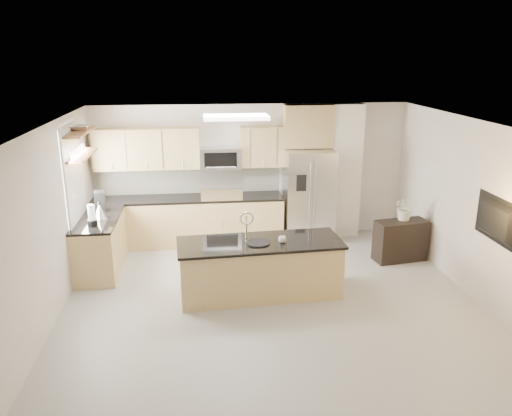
{
  "coord_description": "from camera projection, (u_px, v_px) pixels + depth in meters",
  "views": [
    {
      "loc": [
        -0.96,
        -6.14,
        3.5
      ],
      "look_at": [
        -0.12,
        1.3,
        1.17
      ],
      "focal_mm": 35.0,
      "sensor_mm": 36.0,
      "label": 1
    }
  ],
  "objects": [
    {
      "name": "wall_right",
      "position": [
        490.0,
        220.0,
        6.9
      ],
      "size": [
        0.02,
        6.5,
        2.6
      ],
      "primitive_type": "cube",
      "color": "silver",
      "rests_on": "floor"
    },
    {
      "name": "television",
      "position": [
        493.0,
        221.0,
        6.68
      ],
      "size": [
        0.14,
        1.08,
        0.62
      ],
      "primitive_type": "imported",
      "rotation": [
        0.0,
        0.0,
        1.57
      ],
      "color": "black",
      "rests_on": "wall_right"
    },
    {
      "name": "floor",
      "position": [
        275.0,
        315.0,
        6.96
      ],
      "size": [
        6.5,
        6.5,
        0.0
      ],
      "primitive_type": "plane",
      "color": "#A6A49E",
      "rests_on": "ground"
    },
    {
      "name": "wall_back",
      "position": [
        251.0,
        172.0,
        9.66
      ],
      "size": [
        6.0,
        0.02,
        2.6
      ],
      "primitive_type": "cube",
      "color": "silver",
      "rests_on": "floor"
    },
    {
      "name": "back_counter",
      "position": [
        189.0,
        220.0,
        9.47
      ],
      "size": [
        3.55,
        0.66,
        1.44
      ],
      "color": "#D3BB74",
      "rests_on": "floor"
    },
    {
      "name": "left_counter",
      "position": [
        100.0,
        244.0,
        8.3
      ],
      "size": [
        0.66,
        1.5,
        0.92
      ],
      "color": "#D3BB74",
      "rests_on": "floor"
    },
    {
      "name": "partition_column",
      "position": [
        345.0,
        171.0,
        9.71
      ],
      "size": [
        0.6,
        0.3,
        2.6
      ],
      "primitive_type": "cube",
      "color": "silver",
      "rests_on": "floor"
    },
    {
      "name": "window",
      "position": [
        74.0,
        175.0,
        7.91
      ],
      "size": [
        0.04,
        1.15,
        1.65
      ],
      "color": "white",
      "rests_on": "wall_left"
    },
    {
      "name": "cup",
      "position": [
        282.0,
        239.0,
        7.32
      ],
      "size": [
        0.12,
        0.12,
        0.09
      ],
      "primitive_type": "imported",
      "rotation": [
        0.0,
        0.0,
        0.03
      ],
      "color": "white",
      "rests_on": "island"
    },
    {
      "name": "shelf_lower",
      "position": [
        81.0,
        155.0,
        7.93
      ],
      "size": [
        0.3,
        1.2,
        0.04
      ],
      "primitive_type": "cube",
      "color": "brown",
      "rests_on": "wall_left"
    },
    {
      "name": "platter",
      "position": [
        258.0,
        243.0,
        7.29
      ],
      "size": [
        0.45,
        0.45,
        0.02
      ],
      "primitive_type": "cylinder",
      "rotation": [
        0.0,
        0.0,
        0.34
      ],
      "color": "black",
      "rests_on": "island"
    },
    {
      "name": "ceiling_fixture",
      "position": [
        236.0,
        117.0,
        7.68
      ],
      "size": [
        1.0,
        0.5,
        0.06
      ],
      "primitive_type": "cube",
      "color": "white",
      "rests_on": "ceiling"
    },
    {
      "name": "credenza",
      "position": [
        400.0,
        241.0,
        8.74
      ],
      "size": [
        0.95,
        0.51,
        0.72
      ],
      "primitive_type": "cube",
      "rotation": [
        0.0,
        0.0,
        0.15
      ],
      "color": "black",
      "rests_on": "floor"
    },
    {
      "name": "blender",
      "position": [
        92.0,
        217.0,
        7.75
      ],
      "size": [
        0.15,
        0.15,
        0.35
      ],
      "color": "black",
      "rests_on": "left_counter"
    },
    {
      "name": "shelf_upper",
      "position": [
        79.0,
        132.0,
        7.82
      ],
      "size": [
        0.3,
        1.2,
        0.04
      ],
      "primitive_type": "cube",
      "color": "brown",
      "rests_on": "wall_left"
    },
    {
      "name": "upper_cabinets",
      "position": [
        182.0,
        148.0,
        9.21
      ],
      "size": [
        3.5,
        0.33,
        0.75
      ],
      "color": "tan",
      "rests_on": "wall_back"
    },
    {
      "name": "refrigerator",
      "position": [
        308.0,
        196.0,
        9.54
      ],
      "size": [
        0.92,
        0.78,
        1.78
      ],
      "color": "silver",
      "rests_on": "floor"
    },
    {
      "name": "ceiling",
      "position": [
        277.0,
        129.0,
        6.19
      ],
      "size": [
        6.0,
        6.5,
        0.02
      ],
      "primitive_type": "cube",
      "color": "white",
      "rests_on": "wall_back"
    },
    {
      "name": "bowl",
      "position": [
        79.0,
        127.0,
        7.84
      ],
      "size": [
        0.48,
        0.48,
        0.1
      ],
      "primitive_type": "imported",
      "rotation": [
        0.0,
        0.0,
        0.17
      ],
      "color": "silver",
      "rests_on": "shelf_upper"
    },
    {
      "name": "microwave",
      "position": [
        220.0,
        158.0,
        9.31
      ],
      "size": [
        0.76,
        0.4,
        0.4
      ],
      "color": "silver",
      "rests_on": "upper_cabinets"
    },
    {
      "name": "range",
      "position": [
        222.0,
        219.0,
        9.53
      ],
      "size": [
        0.76,
        0.64,
        1.14
      ],
      "color": "black",
      "rests_on": "floor"
    },
    {
      "name": "kettle",
      "position": [
        100.0,
        211.0,
        8.11
      ],
      "size": [
        0.23,
        0.23,
        0.28
      ],
      "color": "silver",
      "rests_on": "left_counter"
    },
    {
      "name": "flower_vase",
      "position": [
        406.0,
        201.0,
        8.59
      ],
      "size": [
        0.63,
        0.56,
        0.68
      ],
      "primitive_type": "imported",
      "rotation": [
        0.0,
        0.0,
        -0.05
      ],
      "color": "silver",
      "rests_on": "credenza"
    },
    {
      "name": "wall_left",
      "position": [
        40.0,
        237.0,
        6.26
      ],
      "size": [
        0.02,
        6.5,
        2.6
      ],
      "primitive_type": "cube",
      "color": "silver",
      "rests_on": "floor"
    },
    {
      "name": "island",
      "position": [
        260.0,
        268.0,
        7.48
      ],
      "size": [
        2.48,
        1.02,
        1.27
      ],
      "rotation": [
        0.0,
        0.0,
        0.06
      ],
      "color": "#D3BB74",
      "rests_on": "floor"
    },
    {
      "name": "coffee_maker",
      "position": [
        100.0,
        202.0,
        8.5
      ],
      "size": [
        0.22,
        0.25,
        0.34
      ],
      "color": "black",
      "rests_on": "left_counter"
    },
    {
      "name": "wall_front",
      "position": [
        346.0,
        382.0,
        3.49
      ],
      "size": [
        6.0,
        0.02,
        2.6
      ],
      "primitive_type": "cube",
      "color": "silver",
      "rests_on": "floor"
    }
  ]
}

